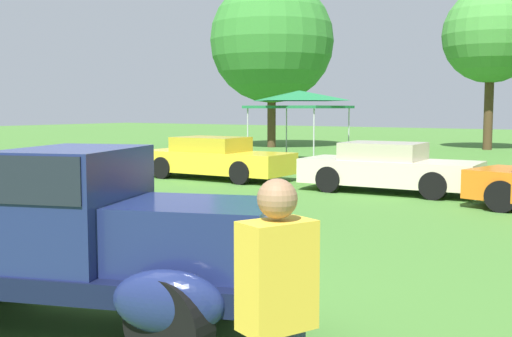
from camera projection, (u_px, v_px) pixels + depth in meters
name	position (u px, v px, depth m)	size (l,w,h in m)	color
ground_plane	(82.00, 316.00, 6.31)	(120.00, 120.00, 0.00)	#42752D
feature_pickup_truck	(70.00, 238.00, 5.88)	(4.34, 2.86, 1.70)	black
show_car_yellow	(214.00, 158.00, 18.45)	(4.59, 1.85, 1.22)	yellow
show_car_cream	(388.00, 168.00, 15.52)	(4.36, 1.94, 1.22)	beige
spectator_near_truck	(277.00, 320.00, 3.46)	(0.37, 0.46, 1.69)	#283351
canopy_tent_left_field	(299.00, 98.00, 23.49)	(3.06, 3.06, 2.71)	#B7B7BC
treeline_far_left	(272.00, 41.00, 32.92)	(6.44, 6.44, 8.76)	#47331E
treeline_mid_left	(491.00, 35.00, 30.83)	(4.67, 4.67, 7.95)	#47331E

